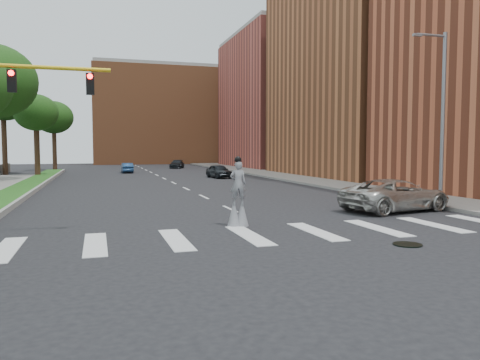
{
  "coord_description": "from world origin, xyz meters",
  "views": [
    {
      "loc": [
        -6.32,
        -14.38,
        3.08
      ],
      "look_at": [
        -0.54,
        4.51,
        1.7
      ],
      "focal_mm": 35.0,
      "sensor_mm": 36.0,
      "label": 1
    }
  ],
  "objects": [
    {
      "name": "building_backdrop",
      "position": [
        6.0,
        78.0,
        9.0
      ],
      "size": [
        26.0,
        14.0,
        18.0
      ],
      "primitive_type": "cube",
      "color": "#9D5731",
      "rests_on": "ground"
    },
    {
      "name": "median_curb",
      "position": [
        -10.45,
        20.0,
        0.14
      ],
      "size": [
        0.2,
        60.0,
        0.28
      ],
      "primitive_type": "cube",
      "color": "gray",
      "rests_on": "ground"
    },
    {
      "name": "car_mid",
      "position": [
        -2.87,
        43.7,
        0.6
      ],
      "size": [
        1.32,
        3.65,
        1.2
      ],
      "primitive_type": "imported",
      "rotation": [
        0.0,
        0.0,
        3.16
      ],
      "color": "navy",
      "rests_on": "ground"
    },
    {
      "name": "building_mid",
      "position": [
        22.0,
        30.0,
        12.0
      ],
      "size": [
        16.0,
        22.0,
        24.0
      ],
      "primitive_type": "cube",
      "color": "#9D5731",
      "rests_on": "ground"
    },
    {
      "name": "sidewalk_right",
      "position": [
        12.5,
        25.0,
        0.09
      ],
      "size": [
        5.0,
        90.0,
        0.18
      ],
      "primitive_type": "cube",
      "color": "slate",
      "rests_on": "ground"
    },
    {
      "name": "suv_crossing",
      "position": [
        7.48,
        4.94,
        0.78
      ],
      "size": [
        5.97,
        3.56,
        1.55
      ],
      "primitive_type": "imported",
      "rotation": [
        0.0,
        0.0,
        1.76
      ],
      "color": "#B4B1AA",
      "rests_on": "ground"
    },
    {
      "name": "tree_6",
      "position": [
        -12.28,
        38.28,
        6.59
      ],
      "size": [
        4.45,
        4.45,
        8.57
      ],
      "color": "#342115",
      "rests_on": "ground"
    },
    {
      "name": "stilt_performer",
      "position": [
        -1.08,
        3.01,
        1.06
      ],
      "size": [
        0.83,
        0.58,
        2.74
      ],
      "rotation": [
        0.0,
        0.0,
        2.96
      ],
      "color": "#342115",
      "rests_on": "ground"
    },
    {
      "name": "grass_median",
      "position": [
        -11.5,
        20.0,
        0.12
      ],
      "size": [
        2.0,
        60.0,
        0.25
      ],
      "primitive_type": "cube",
      "color": "#1C4F16",
      "rests_on": "ground"
    },
    {
      "name": "car_far",
      "position": [
        4.95,
        54.34,
        0.62
      ],
      "size": [
        2.99,
        4.59,
        1.24
      ],
      "primitive_type": "imported",
      "rotation": [
        0.0,
        0.0,
        -0.32
      ],
      "color": "black",
      "rests_on": "ground"
    },
    {
      "name": "streetlight",
      "position": [
        10.9,
        6.0,
        4.9
      ],
      "size": [
        2.05,
        0.2,
        9.0
      ],
      "color": "slate",
      "rests_on": "ground"
    },
    {
      "name": "tree_7",
      "position": [
        -11.73,
        52.52,
        7.0
      ],
      "size": [
        5.06,
        5.06,
        9.21
      ],
      "color": "#342115",
      "rests_on": "ground"
    },
    {
      "name": "manhole",
      "position": [
        3.0,
        -2.0,
        0.02
      ],
      "size": [
        0.9,
        0.9,
        0.04
      ],
      "primitive_type": "cylinder",
      "color": "black",
      "rests_on": "ground"
    },
    {
      "name": "tree_5",
      "position": [
        -16.23,
        43.53,
        9.04
      ],
      "size": [
        7.09,
        7.09,
        12.09
      ],
      "color": "#342115",
      "rests_on": "ground"
    },
    {
      "name": "building_far",
      "position": [
        22.0,
        54.0,
        10.0
      ],
      "size": [
        16.0,
        22.0,
        20.0
      ],
      "primitive_type": "cube",
      "color": "#B65043",
      "rests_on": "ground"
    },
    {
      "name": "car_near",
      "position": [
        5.43,
        31.3,
        0.69
      ],
      "size": [
        2.16,
        4.23,
        1.38
      ],
      "primitive_type": "imported",
      "rotation": [
        0.0,
        0.0,
        0.14
      ],
      "color": "black",
      "rests_on": "ground"
    },
    {
      "name": "ground_plane",
      "position": [
        0.0,
        0.0,
        0.0
      ],
      "size": [
        160.0,
        160.0,
        0.0
      ],
      "primitive_type": "plane",
      "color": "black",
      "rests_on": "ground"
    }
  ]
}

